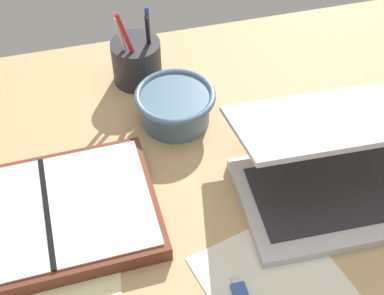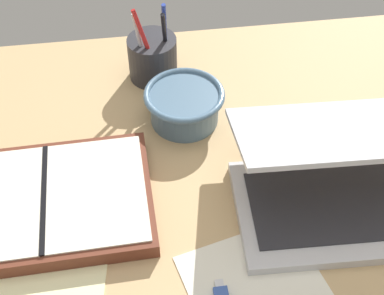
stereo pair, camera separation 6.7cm
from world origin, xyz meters
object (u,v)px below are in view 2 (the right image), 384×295
(bowl, at_px, (184,105))
(pen_cup, at_px, (153,57))
(laptop, at_px, (347,180))
(planner, at_px, (46,203))

(bowl, distance_m, pen_cup, 0.14)
(laptop, distance_m, bowl, 0.31)
(bowl, xyz_separation_m, planner, (-0.24, -0.17, -0.02))
(laptop, xyz_separation_m, planner, (-0.46, 0.05, -0.03))
(laptop, relative_size, planner, 1.06)
(planner, bearing_deg, laptop, -6.75)
(laptop, xyz_separation_m, bowl, (-0.22, 0.22, -0.01))
(planner, bearing_deg, pen_cup, 55.87)
(bowl, relative_size, planner, 0.43)
(bowl, relative_size, pen_cup, 0.86)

